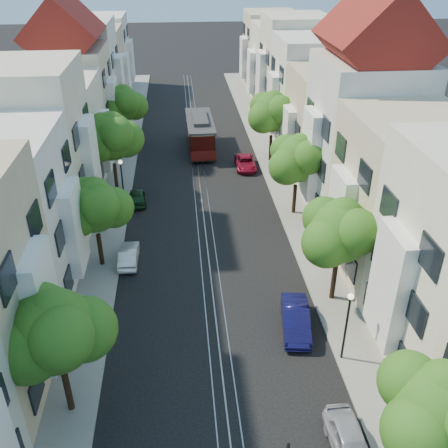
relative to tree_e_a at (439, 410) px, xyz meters
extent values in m
plane|color=black|center=(-7.26, 31.02, -4.40)|extent=(200.00, 200.00, 0.00)
cube|color=gray|center=(-0.01, 31.02, -4.34)|extent=(2.50, 80.00, 0.12)
cube|color=gray|center=(-14.51, 31.02, -4.34)|extent=(2.50, 80.00, 0.12)
cube|color=gray|center=(-7.81, 31.02, -4.39)|extent=(0.06, 80.00, 0.02)
cube|color=gray|center=(-7.26, 31.02, -4.39)|extent=(0.06, 80.00, 0.02)
cube|color=gray|center=(-6.71, 31.02, -4.39)|extent=(0.06, 80.00, 0.02)
cube|color=tan|center=(-7.26, 31.02, -4.40)|extent=(0.08, 80.00, 0.01)
cube|color=white|center=(0.94, 7.02, 0.22)|extent=(0.90, 3.04, 6.05)
cube|color=beige|center=(4.74, 15.02, 0.60)|extent=(7.00, 8.00, 10.00)
cube|color=white|center=(0.94, 15.02, -0.20)|extent=(0.90, 3.04, 5.50)
cube|color=silver|center=(4.74, 23.02, 1.60)|extent=(7.00, 8.00, 12.00)
cube|color=white|center=(0.94, 23.02, 0.64)|extent=(0.90, 3.04, 6.60)
cube|color=#C6B28C|center=(4.74, 31.02, 0.10)|extent=(7.00, 8.00, 9.00)
cube|color=white|center=(0.94, 31.02, -0.62)|extent=(0.90, 3.04, 4.95)
cube|color=white|center=(4.74, 39.02, 0.85)|extent=(7.00, 8.00, 10.50)
cube|color=white|center=(0.94, 39.02, 0.01)|extent=(0.90, 3.04, 5.78)
cube|color=beige|center=(4.74, 47.02, 1.35)|extent=(7.00, 8.00, 11.50)
cube|color=white|center=(0.94, 47.02, 0.43)|extent=(0.90, 3.04, 6.32)
cube|color=silver|center=(4.74, 55.02, 0.35)|extent=(7.00, 8.00, 9.50)
cube|color=white|center=(0.94, 55.02, -0.41)|extent=(0.90, 3.04, 5.23)
cube|color=beige|center=(4.74, 63.02, 0.60)|extent=(7.00, 8.00, 10.00)
cube|color=white|center=(0.94, 63.02, -0.20)|extent=(0.90, 3.04, 5.50)
cube|color=white|center=(-15.46, 7.02, 0.13)|extent=(0.90, 3.04, 5.93)
cube|color=white|center=(-19.26, 15.02, 0.50)|extent=(7.00, 8.00, 9.80)
cube|color=white|center=(-15.46, 15.02, -0.28)|extent=(0.90, 3.04, 5.39)
cube|color=beige|center=(-19.26, 23.02, 1.48)|extent=(7.00, 8.00, 11.76)
cube|color=white|center=(-15.46, 23.02, 0.54)|extent=(0.90, 3.04, 6.47)
cube|color=silver|center=(-19.26, 31.02, 0.01)|extent=(7.00, 8.00, 8.82)
cube|color=white|center=(-15.46, 31.02, -0.69)|extent=(0.90, 3.04, 4.85)
cube|color=beige|center=(-19.26, 39.02, 0.75)|extent=(7.00, 8.00, 10.29)
cube|color=white|center=(-15.46, 39.02, -0.08)|extent=(0.90, 3.04, 5.66)
cube|color=silver|center=(-19.26, 47.02, 1.24)|extent=(7.00, 8.00, 11.27)
cube|color=white|center=(-15.46, 47.02, 0.34)|extent=(0.90, 3.04, 6.20)
cube|color=#C6B28C|center=(-19.26, 55.02, 0.26)|extent=(7.00, 8.00, 9.31)
cube|color=white|center=(-15.46, 55.02, -0.49)|extent=(0.90, 3.04, 5.12)
cube|color=white|center=(-19.26, 63.02, 0.50)|extent=(7.00, 8.00, 9.80)
cube|color=white|center=(-15.46, 63.02, -0.28)|extent=(0.90, 3.04, 5.39)
sphere|color=#1E5014|center=(-0.06, 0.02, 0.08)|extent=(3.38, 3.38, 3.38)
sphere|color=#1E5014|center=(-1.01, -0.68, -0.22)|extent=(2.64, 2.64, 2.64)
sphere|color=#1E5014|center=(0.04, 0.12, 0.98)|extent=(2.03, 2.03, 2.03)
cylinder|color=black|center=(-0.06, 12.02, -3.05)|extent=(0.30, 0.30, 2.45)
sphere|color=#1E5014|center=(-0.06, 12.02, 0.41)|extent=(3.64, 3.64, 3.64)
sphere|color=#1E5014|center=(1.04, 12.52, 0.01)|extent=(2.91, 2.91, 2.91)
sphere|color=#1E5014|center=(-1.01, 11.32, 0.11)|extent=(2.84, 2.84, 2.84)
sphere|color=#1E5014|center=(0.04, 12.12, 1.31)|extent=(2.18, 2.18, 2.18)
cylinder|color=black|center=(-0.06, 23.02, -3.09)|extent=(0.30, 0.30, 2.38)
sphere|color=#1E5014|center=(-0.06, 23.02, 0.28)|extent=(3.54, 3.54, 3.54)
sphere|color=#1E5014|center=(1.04, 23.52, -0.12)|extent=(2.83, 2.83, 2.83)
sphere|color=#1E5014|center=(-1.01, 22.32, -0.02)|extent=(2.76, 2.76, 2.76)
sphere|color=#1E5014|center=(0.04, 23.12, 1.18)|extent=(2.12, 2.12, 2.12)
cylinder|color=black|center=(-0.06, 34.02, -3.02)|extent=(0.30, 0.30, 2.52)
sphere|color=#1E5014|center=(-0.06, 34.02, 0.55)|extent=(3.74, 3.74, 3.74)
sphere|color=#1E5014|center=(1.04, 34.52, 0.15)|extent=(3.00, 3.00, 3.00)
sphere|color=#1E5014|center=(-1.01, 33.32, 0.25)|extent=(2.92, 2.92, 2.92)
sphere|color=#1E5014|center=(0.04, 34.12, 1.45)|extent=(2.25, 2.25, 2.25)
cylinder|color=black|center=(-14.46, 5.02, -3.05)|extent=(0.30, 0.30, 2.45)
sphere|color=#1E5014|center=(-14.46, 5.02, 0.41)|extent=(3.64, 3.64, 3.64)
sphere|color=#1E5014|center=(-13.36, 5.52, 0.01)|extent=(2.91, 2.91, 2.91)
sphere|color=#1E5014|center=(-15.41, 4.32, 0.11)|extent=(2.84, 2.84, 2.84)
sphere|color=#1E5014|center=(-14.36, 5.12, 1.31)|extent=(2.18, 2.18, 2.18)
cylinder|color=black|center=(-14.46, 17.02, -3.14)|extent=(0.30, 0.30, 2.27)
sphere|color=#1E5014|center=(-14.46, 17.02, 0.08)|extent=(3.38, 3.38, 3.38)
sphere|color=#1E5014|center=(-13.36, 17.52, -0.32)|extent=(2.70, 2.70, 2.70)
sphere|color=#1E5014|center=(-15.41, 16.32, -0.22)|extent=(2.64, 2.64, 2.64)
sphere|color=#1E5014|center=(-14.36, 17.12, 0.98)|extent=(2.03, 2.03, 2.03)
cylinder|color=black|center=(-14.46, 28.02, -2.97)|extent=(0.30, 0.30, 2.62)
sphere|color=#1E5014|center=(-14.46, 28.02, 0.75)|extent=(3.90, 3.90, 3.90)
sphere|color=#1E5014|center=(-13.36, 28.52, 0.35)|extent=(3.12, 3.12, 3.12)
sphere|color=#1E5014|center=(-15.41, 27.32, 0.45)|extent=(3.04, 3.04, 3.04)
sphere|color=#1E5014|center=(-14.36, 28.12, 1.65)|extent=(2.34, 2.34, 2.34)
cylinder|color=black|center=(-14.46, 39.02, -3.09)|extent=(0.30, 0.30, 2.38)
sphere|color=#1E5014|center=(-14.46, 39.02, 0.28)|extent=(3.54, 3.54, 3.54)
sphere|color=#1E5014|center=(-13.36, 39.52, -0.12)|extent=(2.83, 2.83, 2.83)
sphere|color=#1E5014|center=(-15.41, 38.32, -0.02)|extent=(2.76, 2.76, 2.76)
sphere|color=#1E5014|center=(-14.36, 39.12, 1.18)|extent=(2.12, 2.12, 2.12)
cylinder|color=black|center=(-0.96, 7.02, -2.28)|extent=(0.12, 0.12, 4.00)
sphere|color=#FFF2CC|center=(-0.96, 7.02, -0.28)|extent=(0.32, 0.32, 0.32)
cylinder|color=black|center=(-13.56, 25.02, -2.28)|extent=(0.12, 0.12, 4.00)
sphere|color=#FFF2CC|center=(-13.56, 25.02, -0.28)|extent=(0.32, 0.32, 0.32)
cube|color=black|center=(-6.76, 37.75, -3.92)|extent=(2.57, 8.48, 0.32)
cube|color=#4A0E0C|center=(-6.76, 37.75, -2.66)|extent=(2.62, 5.32, 2.53)
cube|color=beige|center=(-6.76, 37.75, -1.71)|extent=(2.68, 5.37, 0.63)
cube|color=#2D2D30|center=(-6.76, 37.75, -1.29)|extent=(2.79, 8.48, 0.19)
cube|color=#2D2D30|center=(-6.76, 37.75, -1.02)|extent=(1.56, 4.77, 0.37)
imported|color=#ADAFB9|center=(-2.28, 1.59, -3.75)|extent=(1.61, 3.84, 1.30)
imported|color=#0D0D41|center=(-2.86, 9.56, -3.71)|extent=(2.00, 4.33, 1.38)
imported|color=maroon|center=(-2.73, 32.45, -3.84)|extent=(1.93, 4.05, 1.12)
imported|color=silver|center=(-12.67, 17.20, -3.83)|extent=(1.23, 3.48, 1.14)
imported|color=#143318|center=(-12.59, 25.99, -3.84)|extent=(1.64, 3.39, 1.12)
camera|label=1|loc=(-8.83, -11.51, 14.73)|focal=40.00mm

